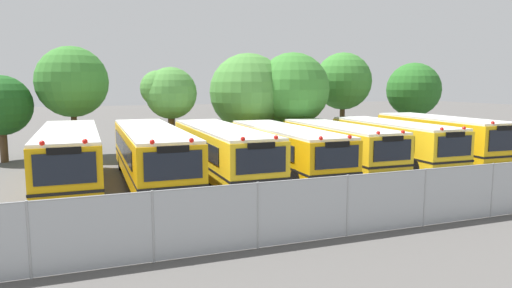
{
  "coord_description": "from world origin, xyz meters",
  "views": [
    {
      "loc": [
        -9.48,
        -21.41,
        4.61
      ],
      "look_at": [
        -1.41,
        0.0,
        1.6
      ],
      "focal_mm": 32.28,
      "sensor_mm": 36.0,
      "label": 1
    }
  ],
  "objects_px": {
    "school_bus_0": "(70,157)",
    "tree_3": "(251,92)",
    "school_bus_5": "(393,142)",
    "tree_4": "(295,90)",
    "tree_0": "(2,105)",
    "tree_5": "(342,81)",
    "school_bus_4": "(338,145)",
    "school_bus_1": "(151,153)",
    "school_bus_6": "(441,138)",
    "traffic_cone": "(313,213)",
    "school_bus_2": "(222,150)",
    "school_bus_3": "(285,148)",
    "tree_1": "(71,80)",
    "tree_2": "(168,92)",
    "tree_6": "(412,90)"
  },
  "relations": [
    {
      "from": "school_bus_0",
      "to": "tree_3",
      "type": "relative_size",
      "value": 1.61
    },
    {
      "from": "school_bus_5",
      "to": "tree_4",
      "type": "height_order",
      "value": "tree_4"
    },
    {
      "from": "tree_0",
      "to": "tree_5",
      "type": "height_order",
      "value": "tree_5"
    },
    {
      "from": "tree_3",
      "to": "tree_5",
      "type": "xyz_separation_m",
      "value": [
        8.0,
        1.49,
        0.74
      ]
    },
    {
      "from": "tree_3",
      "to": "tree_5",
      "type": "bearing_deg",
      "value": 10.57
    },
    {
      "from": "school_bus_0",
      "to": "school_bus_4",
      "type": "distance_m",
      "value": 13.49
    },
    {
      "from": "school_bus_1",
      "to": "school_bus_6",
      "type": "height_order",
      "value": "school_bus_6"
    },
    {
      "from": "tree_0",
      "to": "traffic_cone",
      "type": "height_order",
      "value": "tree_0"
    },
    {
      "from": "school_bus_2",
      "to": "school_bus_3",
      "type": "xyz_separation_m",
      "value": [
        3.37,
        -0.0,
        -0.07
      ]
    },
    {
      "from": "tree_1",
      "to": "school_bus_5",
      "type": "bearing_deg",
      "value": -29.13
    },
    {
      "from": "school_bus_4",
      "to": "school_bus_1",
      "type": "bearing_deg",
      "value": 1.18
    },
    {
      "from": "tree_2",
      "to": "tree_5",
      "type": "relative_size",
      "value": 0.81
    },
    {
      "from": "school_bus_1",
      "to": "school_bus_5",
      "type": "bearing_deg",
      "value": 179.49
    },
    {
      "from": "school_bus_5",
      "to": "tree_2",
      "type": "bearing_deg",
      "value": -32.62
    },
    {
      "from": "tree_1",
      "to": "tree_0",
      "type": "bearing_deg",
      "value": -174.5
    },
    {
      "from": "school_bus_2",
      "to": "tree_2",
      "type": "distance_m",
      "value": 8.05
    },
    {
      "from": "school_bus_5",
      "to": "tree_3",
      "type": "xyz_separation_m",
      "value": [
        -5.56,
        8.07,
        2.66
      ]
    },
    {
      "from": "tree_0",
      "to": "traffic_cone",
      "type": "bearing_deg",
      "value": -55.87
    },
    {
      "from": "tree_1",
      "to": "tree_2",
      "type": "distance_m",
      "value": 5.94
    },
    {
      "from": "tree_2",
      "to": "tree_3",
      "type": "relative_size",
      "value": 0.85
    },
    {
      "from": "tree_6",
      "to": "school_bus_4",
      "type": "bearing_deg",
      "value": -144.52
    },
    {
      "from": "tree_3",
      "to": "tree_4",
      "type": "relative_size",
      "value": 0.99
    },
    {
      "from": "school_bus_0",
      "to": "school_bus_2",
      "type": "height_order",
      "value": "school_bus_0"
    },
    {
      "from": "school_bus_3",
      "to": "tree_5",
      "type": "height_order",
      "value": "tree_5"
    },
    {
      "from": "school_bus_0",
      "to": "tree_5",
      "type": "relative_size",
      "value": 1.53
    },
    {
      "from": "school_bus_1",
      "to": "school_bus_2",
      "type": "relative_size",
      "value": 1.07
    },
    {
      "from": "tree_2",
      "to": "tree_0",
      "type": "bearing_deg",
      "value": 170.52
    },
    {
      "from": "school_bus_0",
      "to": "tree_1",
      "type": "bearing_deg",
      "value": -90.18
    },
    {
      "from": "school_bus_0",
      "to": "tree_3",
      "type": "distance_m",
      "value": 14.06
    },
    {
      "from": "school_bus_1",
      "to": "tree_4",
      "type": "xyz_separation_m",
      "value": [
        10.53,
        6.76,
        2.73
      ]
    },
    {
      "from": "tree_2",
      "to": "school_bus_4",
      "type": "bearing_deg",
      "value": -42.48
    },
    {
      "from": "tree_5",
      "to": "school_bus_4",
      "type": "bearing_deg",
      "value": -121.86
    },
    {
      "from": "tree_4",
      "to": "school_bus_1",
      "type": "bearing_deg",
      "value": -147.3
    },
    {
      "from": "traffic_cone",
      "to": "tree_6",
      "type": "bearing_deg",
      "value": 43.38
    },
    {
      "from": "tree_1",
      "to": "tree_5",
      "type": "height_order",
      "value": "tree_5"
    },
    {
      "from": "school_bus_2",
      "to": "school_bus_5",
      "type": "distance_m",
      "value": 10.02
    },
    {
      "from": "school_bus_4",
      "to": "school_bus_5",
      "type": "xyz_separation_m",
      "value": [
        3.36,
        -0.22,
        0.04
      ]
    },
    {
      "from": "school_bus_1",
      "to": "tree_1",
      "type": "height_order",
      "value": "tree_1"
    },
    {
      "from": "school_bus_1",
      "to": "school_bus_4",
      "type": "xyz_separation_m",
      "value": [
        9.97,
        0.04,
        -0.09
      ]
    },
    {
      "from": "school_bus_0",
      "to": "school_bus_1",
      "type": "height_order",
      "value": "school_bus_0"
    },
    {
      "from": "school_bus_3",
      "to": "tree_6",
      "type": "height_order",
      "value": "tree_6"
    },
    {
      "from": "school_bus_5",
      "to": "traffic_cone",
      "type": "relative_size",
      "value": 16.88
    },
    {
      "from": "school_bus_5",
      "to": "traffic_cone",
      "type": "distance_m",
      "value": 12.13
    },
    {
      "from": "school_bus_5",
      "to": "tree_6",
      "type": "relative_size",
      "value": 1.54
    },
    {
      "from": "tree_1",
      "to": "tree_3",
      "type": "xyz_separation_m",
      "value": [
        11.25,
        -1.3,
        -0.8
      ]
    },
    {
      "from": "school_bus_4",
      "to": "tree_3",
      "type": "height_order",
      "value": "tree_3"
    },
    {
      "from": "school_bus_4",
      "to": "school_bus_5",
      "type": "height_order",
      "value": "school_bus_5"
    },
    {
      "from": "school_bus_2",
      "to": "tree_6",
      "type": "distance_m",
      "value": 20.1
    },
    {
      "from": "school_bus_2",
      "to": "school_bus_6",
      "type": "height_order",
      "value": "school_bus_6"
    },
    {
      "from": "school_bus_3",
      "to": "tree_0",
      "type": "distance_m",
      "value": 16.76
    }
  ]
}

